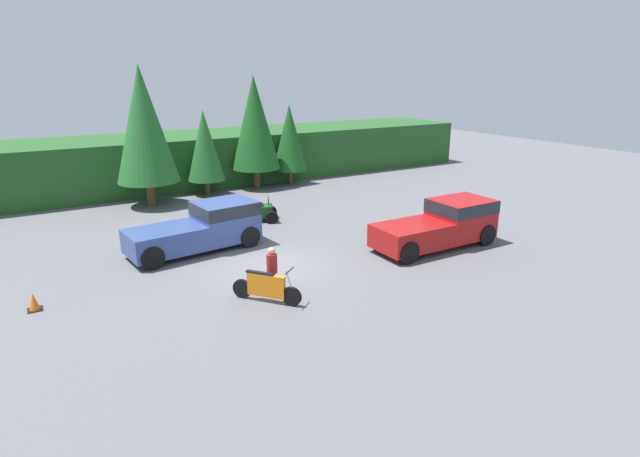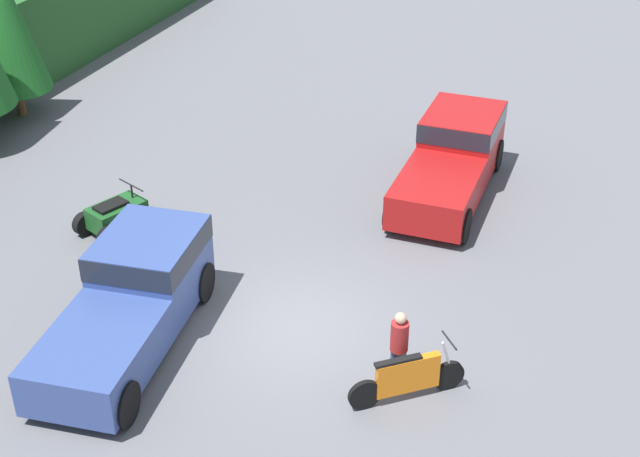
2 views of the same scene
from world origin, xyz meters
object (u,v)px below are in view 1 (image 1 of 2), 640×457
Objects in this scene: quad_atv at (258,212)px; traffic_cone at (34,302)px; pickup_truck_second at (205,226)px; rider_person at (272,270)px; pickup_truck_red at (444,223)px; dirt_bike at (266,287)px.

quad_atv is 3.98× the size of traffic_cone.
quad_atv is 11.10m from traffic_cone.
pickup_truck_second is 3.23× the size of rider_person.
quad_atv is at bearing 125.66° from pickup_truck_red.
dirt_bike is 9.06m from quad_atv.
dirt_bike is at bearing -89.79° from quad_atv.
dirt_bike is 3.42× the size of traffic_cone.
pickup_truck_second is at bearing 23.36° from traffic_cone.
quad_atv is (3.47, 2.58, -0.54)m from pickup_truck_second.
rider_person is (0.35, 0.29, 0.41)m from dirt_bike.
traffic_cone is (-6.67, 2.80, -0.65)m from rider_person.
pickup_truck_second reaches higher than traffic_cone.
pickup_truck_red is 2.85× the size of dirt_bike.
pickup_truck_red reaches higher than dirt_bike.
pickup_truck_red is 9.79m from pickup_truck_second.
traffic_cone is (-6.32, 3.09, -0.24)m from dirt_bike.
dirt_bike is at bearing -172.17° from pickup_truck_red.
rider_person reaches higher than traffic_cone.
rider_person is at bearing -173.82° from pickup_truck_red.
quad_atv is at bearing 30.05° from pickup_truck_second.
rider_person is 3.04× the size of traffic_cone.
pickup_truck_red is at bearing -34.76° from pickup_truck_second.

